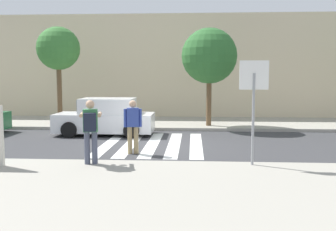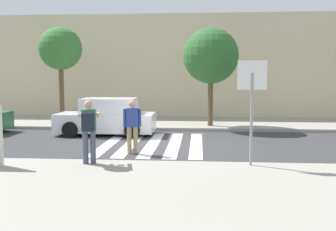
{
  "view_description": "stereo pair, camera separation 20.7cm",
  "coord_description": "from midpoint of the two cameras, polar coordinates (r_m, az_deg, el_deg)",
  "views": [
    {
      "loc": [
        1.49,
        -13.96,
        2.54
      ],
      "look_at": [
        0.6,
        -0.2,
        1.1
      ],
      "focal_mm": 42.0,
      "sensor_mm": 36.0,
      "label": 1
    },
    {
      "loc": [
        1.69,
        -13.94,
        2.54
      ],
      "look_at": [
        0.6,
        -0.2,
        1.1
      ],
      "focal_mm": 42.0,
      "sensor_mm": 36.0,
      "label": 2
    }
  ],
  "objects": [
    {
      "name": "ground_plane",
      "position": [
        14.27,
        -1.93,
        -4.3
      ],
      "size": [
        120.0,
        120.0,
        0.0
      ],
      "primitive_type": "plane",
      "color": "#38383A"
    },
    {
      "name": "sidewalk_near",
      "position": [
        8.28,
        -6.86,
        -11.41
      ],
      "size": [
        60.0,
        6.0,
        0.14
      ],
      "primitive_type": "cube",
      "color": "#9E998C",
      "rests_on": "ground"
    },
    {
      "name": "sidewalk_far",
      "position": [
        20.16,
        -0.01,
        -1.08
      ],
      "size": [
        60.0,
        4.8,
        0.14
      ],
      "primitive_type": "cube",
      "color": "#9E998C",
      "rests_on": "ground"
    },
    {
      "name": "building_facade_far",
      "position": [
        24.4,
        0.82,
        6.99
      ],
      "size": [
        56.0,
        4.0,
        5.96
      ],
      "primitive_type": "cube",
      "color": "beige",
      "rests_on": "ground"
    },
    {
      "name": "crosswalk_stripe_0",
      "position": [
        14.72,
        -8.06,
        -4.02
      ],
      "size": [
        0.44,
        5.2,
        0.01
      ],
      "primitive_type": "cube",
      "color": "silver",
      "rests_on": "ground"
    },
    {
      "name": "crosswalk_stripe_1",
      "position": [
        14.57,
        -4.98,
        -4.08
      ],
      "size": [
        0.44,
        5.2,
        0.01
      ],
      "primitive_type": "cube",
      "color": "silver",
      "rests_on": "ground"
    },
    {
      "name": "crosswalk_stripe_2",
      "position": [
        14.46,
        -1.84,
        -4.14
      ],
      "size": [
        0.44,
        5.2,
        0.01
      ],
      "primitive_type": "cube",
      "color": "silver",
      "rests_on": "ground"
    },
    {
      "name": "crosswalk_stripe_3",
      "position": [
        14.39,
        1.33,
        -4.19
      ],
      "size": [
        0.44,
        5.2,
        0.01
      ],
      "primitive_type": "cube",
      "color": "silver",
      "rests_on": "ground"
    },
    {
      "name": "crosswalk_stripe_4",
      "position": [
        14.37,
        4.53,
        -4.22
      ],
      "size": [
        0.44,
        5.2,
        0.01
      ],
      "primitive_type": "cube",
      "color": "silver",
      "rests_on": "ground"
    },
    {
      "name": "stop_sign",
      "position": [
        10.54,
        12.65,
        3.76
      ],
      "size": [
        0.76,
        0.08,
        2.77
      ],
      "color": "gray",
      "rests_on": "sidewalk_near"
    },
    {
      "name": "photographer_with_backpack",
      "position": [
        10.68,
        -10.89,
        -1.52
      ],
      "size": [
        0.68,
        0.91,
        1.72
      ],
      "color": "#474C60",
      "rests_on": "sidewalk_near"
    },
    {
      "name": "pedestrian_crossing",
      "position": [
        12.61,
        -4.74,
        -1.19
      ],
      "size": [
        0.57,
        0.3,
        1.72
      ],
      "color": "tan",
      "rests_on": "ground"
    },
    {
      "name": "parked_car_white",
      "position": [
        16.78,
        -8.53,
        -0.31
      ],
      "size": [
        4.1,
        1.92,
        1.55
      ],
      "color": "white",
      "rests_on": "ground"
    },
    {
      "name": "street_tree_west",
      "position": [
        20.13,
        -15.06,
        9.27
      ],
      "size": [
        2.1,
        2.1,
        4.72
      ],
      "color": "brown",
      "rests_on": "sidewalk_far"
    },
    {
      "name": "street_tree_center",
      "position": [
        18.55,
        6.56,
        8.56
      ],
      "size": [
        2.59,
        2.59,
        4.57
      ],
      "color": "brown",
      "rests_on": "sidewalk_far"
    }
  ]
}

